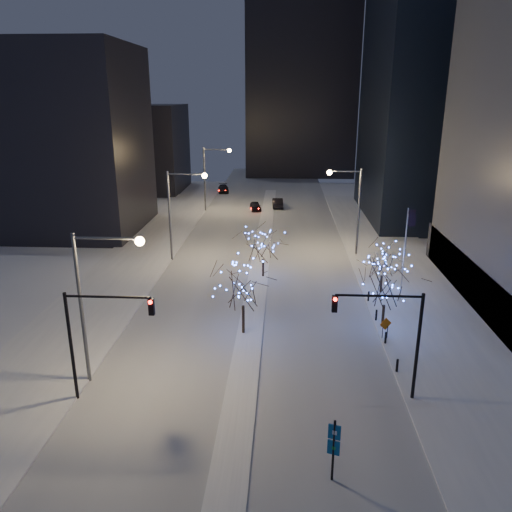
# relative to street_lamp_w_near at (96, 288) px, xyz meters

# --- Properties ---
(ground) EXTENTS (160.00, 160.00, 0.00)m
(ground) POSITION_rel_street_lamp_w_near_xyz_m (8.94, -2.00, -6.50)
(ground) COLOR white
(ground) RESTS_ON ground
(road) EXTENTS (20.00, 130.00, 0.02)m
(road) POSITION_rel_street_lamp_w_near_xyz_m (8.94, 33.00, -6.49)
(road) COLOR silver
(road) RESTS_ON ground
(median) EXTENTS (2.00, 80.00, 0.15)m
(median) POSITION_rel_street_lamp_w_near_xyz_m (8.94, 28.00, -6.42)
(median) COLOR white
(median) RESTS_ON ground
(east_sidewalk) EXTENTS (10.00, 90.00, 0.15)m
(east_sidewalk) POSITION_rel_street_lamp_w_near_xyz_m (23.94, 18.00, -6.42)
(east_sidewalk) COLOR white
(east_sidewalk) RESTS_ON ground
(west_sidewalk) EXTENTS (8.00, 90.00, 0.15)m
(west_sidewalk) POSITION_rel_street_lamp_w_near_xyz_m (-5.06, 18.00, -6.42)
(west_sidewalk) COLOR white
(west_sidewalk) RESTS_ON ground
(filler_west_near) EXTENTS (22.00, 18.00, 24.00)m
(filler_west_near) POSITION_rel_street_lamp_w_near_xyz_m (-19.06, 38.00, 5.50)
(filler_west_near) COLOR black
(filler_west_near) RESTS_ON ground
(filler_west_far) EXTENTS (18.00, 16.00, 16.00)m
(filler_west_far) POSITION_rel_street_lamp_w_near_xyz_m (-17.06, 68.00, 1.50)
(filler_west_far) COLOR black
(filler_west_far) RESTS_ON ground
(horizon_block) EXTENTS (24.00, 14.00, 42.00)m
(horizon_block) POSITION_rel_street_lamp_w_near_xyz_m (14.94, 90.00, 14.50)
(horizon_block) COLOR black
(horizon_block) RESTS_ON ground
(street_lamp_w_near) EXTENTS (4.40, 0.56, 10.00)m
(street_lamp_w_near) POSITION_rel_street_lamp_w_near_xyz_m (0.00, 0.00, 0.00)
(street_lamp_w_near) COLOR #595E66
(street_lamp_w_near) RESTS_ON ground
(street_lamp_w_mid) EXTENTS (4.40, 0.56, 10.00)m
(street_lamp_w_mid) POSITION_rel_street_lamp_w_near_xyz_m (0.00, 25.00, 0.00)
(street_lamp_w_mid) COLOR #595E66
(street_lamp_w_mid) RESTS_ON ground
(street_lamp_w_far) EXTENTS (4.40, 0.56, 10.00)m
(street_lamp_w_far) POSITION_rel_street_lamp_w_near_xyz_m (0.00, 50.00, 0.00)
(street_lamp_w_far) COLOR #595E66
(street_lamp_w_far) RESTS_ON ground
(street_lamp_east) EXTENTS (3.90, 0.56, 10.00)m
(street_lamp_east) POSITION_rel_street_lamp_w_near_xyz_m (19.02, 28.00, -0.05)
(street_lamp_east) COLOR #595E66
(street_lamp_east) RESTS_ON ground
(traffic_signal_west) EXTENTS (5.26, 0.43, 7.00)m
(traffic_signal_west) POSITION_rel_street_lamp_w_near_xyz_m (0.50, -2.00, -1.74)
(traffic_signal_west) COLOR black
(traffic_signal_west) RESTS_ON ground
(traffic_signal_east) EXTENTS (5.26, 0.43, 7.00)m
(traffic_signal_east) POSITION_rel_street_lamp_w_near_xyz_m (17.88, -1.00, -1.74)
(traffic_signal_east) COLOR black
(traffic_signal_east) RESTS_ON ground
(flagpoles) EXTENTS (1.35, 2.60, 8.00)m
(flagpoles) POSITION_rel_street_lamp_w_near_xyz_m (22.30, 15.25, -1.70)
(flagpoles) COLOR silver
(flagpoles) RESTS_ON east_sidewalk
(bollards) EXTENTS (0.16, 12.16, 0.90)m
(bollards) POSITION_rel_street_lamp_w_near_xyz_m (19.14, 8.00, -5.90)
(bollards) COLOR black
(bollards) RESTS_ON east_sidewalk
(car_near) EXTENTS (2.23, 4.16, 1.34)m
(car_near) POSITION_rel_street_lamp_w_near_xyz_m (6.93, 50.91, -5.83)
(car_near) COLOR black
(car_near) RESTS_ON ground
(car_mid) EXTENTS (1.93, 4.88, 1.58)m
(car_mid) POSITION_rel_street_lamp_w_near_xyz_m (10.44, 53.19, -5.71)
(car_mid) COLOR black
(car_mid) RESTS_ON ground
(car_far) EXTENTS (2.62, 4.97, 1.37)m
(car_far) POSITION_rel_street_lamp_w_near_xyz_m (-0.06, 66.01, -5.81)
(car_far) COLOR black
(car_far) RESTS_ON ground
(holiday_tree_median_near) EXTENTS (6.15, 6.15, 6.14)m
(holiday_tree_median_near) POSITION_rel_street_lamp_w_near_xyz_m (8.44, 7.16, -2.33)
(holiday_tree_median_near) COLOR black
(holiday_tree_median_near) RESTS_ON median
(holiday_tree_median_far) EXTENTS (5.11, 5.11, 5.41)m
(holiday_tree_median_far) POSITION_rel_street_lamp_w_near_xyz_m (9.44, 19.93, -2.92)
(holiday_tree_median_far) COLOR black
(holiday_tree_median_far) RESTS_ON median
(holiday_tree_plaza_near) EXTENTS (5.60, 5.60, 5.63)m
(holiday_tree_plaza_near) POSITION_rel_street_lamp_w_near_xyz_m (19.44, 8.86, -2.79)
(holiday_tree_plaza_near) COLOR black
(holiday_tree_plaza_near) RESTS_ON east_sidewalk
(holiday_tree_plaza_far) EXTENTS (4.21, 4.21, 4.80)m
(holiday_tree_plaza_far) POSITION_rel_street_lamp_w_near_xyz_m (20.64, 16.25, -3.30)
(holiday_tree_plaza_far) COLOR black
(holiday_tree_plaza_far) RESTS_ON east_sidewalk
(wayfinding_sign) EXTENTS (0.59, 0.26, 3.37)m
(wayfinding_sign) POSITION_rel_street_lamp_w_near_xyz_m (13.94, -8.00, -4.43)
(wayfinding_sign) COLOR black
(wayfinding_sign) RESTS_ON ground
(construction_sign) EXTENTS (0.95, 0.46, 1.70)m
(construction_sign) POSITION_rel_street_lamp_w_near_xyz_m (19.24, 6.82, -5.33)
(construction_sign) COLOR black
(construction_sign) RESTS_ON east_sidewalk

